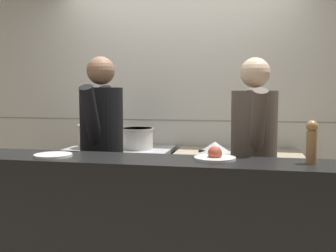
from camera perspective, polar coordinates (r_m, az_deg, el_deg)
wall_back_tiled at (r=4.09m, az=1.76°, el=2.97°), size 8.00×0.06×2.60m
oven_range at (r=3.96m, az=-7.15°, el=-9.63°), size 1.02×0.71×0.89m
prep_counter at (r=3.76m, az=10.02°, el=-10.55°), size 1.15×0.65×0.89m
pass_counter at (r=2.72m, az=-2.63°, el=-15.39°), size 2.65×0.45×1.01m
stock_pot at (r=3.95m, az=-10.90°, el=-1.39°), size 0.29×0.29×0.23m
sauce_pot at (r=3.82m, az=-4.44°, el=-1.73°), size 0.31×0.31×0.20m
mixing_bowl_steel at (r=3.68m, az=6.82°, el=-2.99°), size 0.28×0.28×0.10m
chefs_knife at (r=3.59m, az=6.91°, el=-3.88°), size 0.39×0.17×0.02m
plated_dish_main at (r=2.77m, az=-16.32°, el=-4.11°), size 0.26×0.26×0.02m
plated_dish_appetiser at (r=2.56m, az=6.82°, el=-4.40°), size 0.27×0.27×0.09m
pepper_mill at (r=2.54m, az=20.13°, el=-2.07°), size 0.07×0.07×0.27m
chef_head_cook at (r=3.28m, az=-9.56°, el=-3.52°), size 0.36×0.75×1.73m
chef_sous at (r=3.07m, az=12.30°, el=-4.48°), size 0.38×0.75×1.70m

